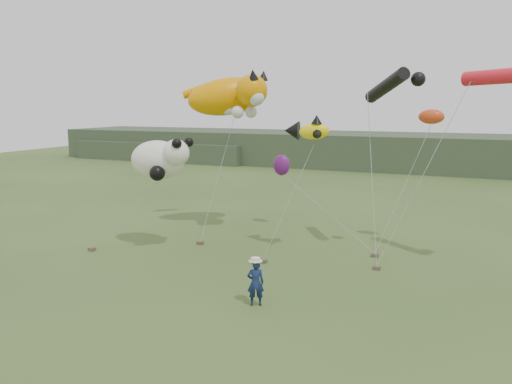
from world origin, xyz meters
The scene contains 9 objects.
ground centered at (0.00, 0.00, 0.00)m, with size 120.00×120.00×0.00m, color #385123.
headland centered at (-3.11, 44.69, 1.92)m, with size 90.00×13.00×4.00m.
festival_attendant centered at (1.62, -0.21, 0.88)m, with size 0.64×0.42×1.76m, color #13214A.
sandbag_anchors centered at (-0.76, 5.45, 0.08)m, with size 14.37×5.03×0.17m.
cat_kite centered at (-4.15, 9.79, 7.95)m, with size 6.29×4.53×2.84m.
fish_kite centered at (1.19, 6.95, 6.20)m, with size 2.51×1.67×1.27m.
tube_kites centered at (7.60, 8.23, 8.55)m, with size 8.22×3.74×1.75m.
panda_kite centered at (-5.82, 4.76, 4.71)m, with size 3.50×2.26×2.17m.
misc_kites centered at (1.91, 11.23, 5.16)m, with size 9.71×1.92×4.02m.
Camera 1 is at (8.69, -16.48, 7.42)m, focal length 35.00 mm.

